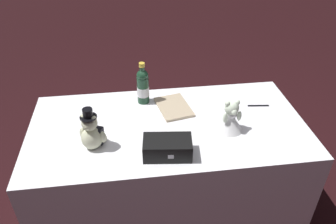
# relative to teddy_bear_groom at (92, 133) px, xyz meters

# --- Properties ---
(ground_plane) EXTENTS (12.00, 12.00, 0.00)m
(ground_plane) POSITION_rel_teddy_bear_groom_xyz_m (0.47, 0.16, -0.82)
(ground_plane) COLOR black
(reception_table) EXTENTS (1.80, 0.91, 0.71)m
(reception_table) POSITION_rel_teddy_bear_groom_xyz_m (0.47, 0.16, -0.46)
(reception_table) COLOR white
(reception_table) RESTS_ON ground_plane
(teddy_bear_groom) EXTENTS (0.16, 0.16, 0.28)m
(teddy_bear_groom) POSITION_rel_teddy_bear_groom_xyz_m (0.00, 0.00, 0.00)
(teddy_bear_groom) COLOR beige
(teddy_bear_groom) RESTS_ON reception_table
(teddy_bear_bride) EXTENTS (0.17, 0.21, 0.22)m
(teddy_bear_bride) POSITION_rel_teddy_bear_groom_xyz_m (0.85, 0.07, -0.01)
(teddy_bear_bride) COLOR white
(teddy_bear_bride) RESTS_ON reception_table
(champagne_bottle) EXTENTS (0.09, 0.09, 0.31)m
(champagne_bottle) POSITION_rel_teddy_bear_groom_xyz_m (0.33, 0.45, 0.03)
(champagne_bottle) COLOR #1A3D27
(champagne_bottle) RESTS_ON reception_table
(signing_pen) EXTENTS (0.16, 0.03, 0.01)m
(signing_pen) POSITION_rel_teddy_bear_groom_xyz_m (1.12, 0.29, -0.10)
(signing_pen) COLOR black
(signing_pen) RESTS_ON reception_table
(gift_case_black) EXTENTS (0.29, 0.19, 0.11)m
(gift_case_black) POSITION_rel_teddy_bear_groom_xyz_m (0.43, -0.13, -0.05)
(gift_case_black) COLOR black
(gift_case_black) RESTS_ON reception_table
(guestbook) EXTENTS (0.26, 0.33, 0.02)m
(guestbook) POSITION_rel_teddy_bear_groom_xyz_m (0.53, 0.34, -0.09)
(guestbook) COLOR tan
(guestbook) RESTS_ON reception_table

